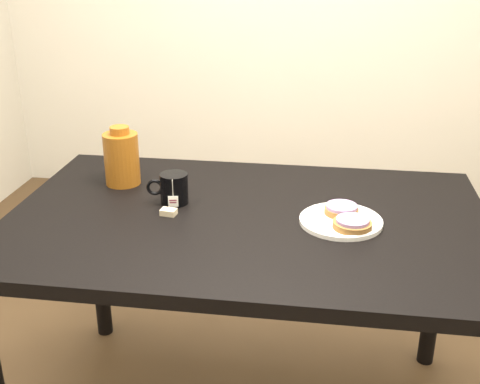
% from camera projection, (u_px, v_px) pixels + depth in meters
% --- Properties ---
extents(table, '(1.40, 0.90, 0.75)m').
position_uv_depth(table, '(247.00, 241.00, 1.78)').
color(table, black).
rests_on(table, ground_plane).
extents(plate, '(0.23, 0.23, 0.02)m').
position_uv_depth(plate, '(341.00, 220.00, 1.70)').
color(plate, white).
rests_on(plate, table).
extents(bagel_back, '(0.13, 0.13, 0.03)m').
position_uv_depth(bagel_back, '(341.00, 209.00, 1.73)').
color(bagel_back, brown).
rests_on(bagel_back, plate).
extents(bagel_front, '(0.15, 0.15, 0.03)m').
position_uv_depth(bagel_front, '(352.00, 224.00, 1.65)').
color(bagel_front, brown).
rests_on(bagel_front, plate).
extents(mug, '(0.13, 0.10, 0.09)m').
position_uv_depth(mug, '(173.00, 188.00, 1.82)').
color(mug, black).
rests_on(mug, table).
extents(teabag_pouch, '(0.05, 0.04, 0.02)m').
position_uv_depth(teabag_pouch, '(169.00, 212.00, 1.75)').
color(teabag_pouch, '#C6B793').
rests_on(teabag_pouch, table).
extents(bagel_package, '(0.14, 0.14, 0.19)m').
position_uv_depth(bagel_package, '(122.00, 158.00, 1.95)').
color(bagel_package, '#68340D').
rests_on(bagel_package, table).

